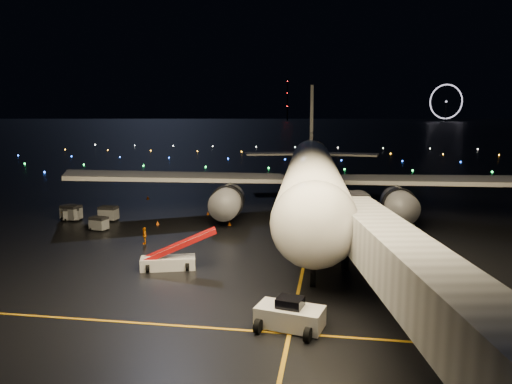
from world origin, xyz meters
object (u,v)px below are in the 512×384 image
baggage_cart_1 (99,224)px  baggage_cart_2 (71,213)px  baggage_cart_0 (108,214)px  baggage_cart_3 (72,214)px  pushback_tug (290,313)px  crew_c (145,236)px  belt_loader (168,250)px  airliner (312,146)px

baggage_cart_1 → baggage_cart_2: bearing=156.0°
baggage_cart_0 → baggage_cart_3: size_ratio=1.13×
baggage_cart_1 → pushback_tug: bearing=-29.9°
crew_c → belt_loader: bearing=17.8°
crew_c → baggage_cart_0: size_ratio=0.81×
airliner → baggage_cart_1: airliner is taller
baggage_cart_1 → baggage_cart_3: bearing=155.7°
pushback_tug → crew_c: size_ratio=2.37×
pushback_tug → baggage_cart_0: 36.65m
crew_c → baggage_cart_1: 8.56m
belt_loader → baggage_cart_2: bearing=120.9°
pushback_tug → crew_c: pushback_tug is taller
airliner → pushback_tug: airliner is taller
airliner → crew_c: airliner is taller
baggage_cart_2 → baggage_cart_3: bearing=-14.1°
baggage_cart_3 → belt_loader: bearing=-58.9°
baggage_cart_1 → baggage_cart_3: (-5.66, 4.37, 0.02)m
airliner → belt_loader: size_ratio=9.35×
crew_c → baggage_cart_1: bearing=-139.0°
pushback_tug → baggage_cart_2: size_ratio=1.82×
crew_c → baggage_cart_0: 12.75m
baggage_cart_0 → baggage_cart_1: bearing=-75.1°
pushback_tug → baggage_cart_1: size_ratio=2.22×
crew_c → baggage_cart_3: size_ratio=0.92×
airliner → pushback_tug: bearing=-92.4°
baggage_cart_3 → crew_c: bearing=-51.3°
pushback_tug → belt_loader: (-11.28, 10.09, 0.66)m
crew_c → baggage_cart_2: size_ratio=0.77×
airliner → baggage_cart_3: size_ratio=33.58×
pushback_tug → belt_loader: size_ratio=0.61×
pushback_tug → baggage_cart_2: (-29.30, 26.58, -0.02)m
belt_loader → baggage_cart_1: 17.16m
airliner → crew_c: bearing=-135.6°
belt_loader → baggage_cart_3: belt_loader is taller
pushback_tug → baggage_cart_0: pushback_tug is taller
crew_c → baggage_cart_2: (-13.02, 9.09, 0.09)m
baggage_cart_1 → baggage_cart_3: size_ratio=0.98×
crew_c → baggage_cart_1: (-7.20, 4.64, -0.08)m
baggage_cart_0 → baggage_cart_2: bearing=-172.4°
crew_c → baggage_cart_1: size_ratio=0.94×
belt_loader → baggage_cart_2: size_ratio=3.00×
airliner → crew_c: size_ratio=36.55×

